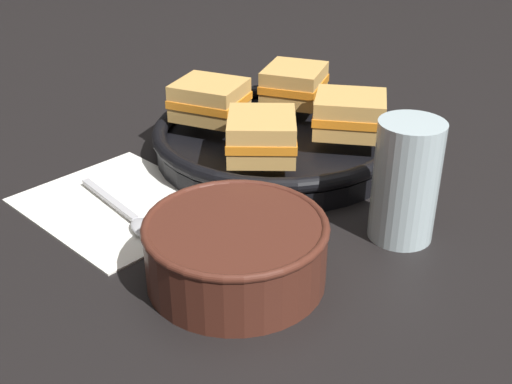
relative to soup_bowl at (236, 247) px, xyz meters
The scene contains 10 objects.
ground_plane 0.13m from the soup_bowl, 135.03° to the left, with size 4.00×4.00×0.00m, color black.
napkin 0.19m from the soup_bowl, behind, with size 0.22×0.19×0.00m.
soup_bowl is the anchor object (origin of this frame).
spoon 0.14m from the soup_bowl, behind, with size 0.16×0.05×0.01m.
skillet 0.27m from the soup_bowl, 119.17° to the left, with size 0.31×0.42×0.04m.
sandwich_near_left 0.18m from the soup_bowl, 122.35° to the left, with size 0.11×0.11×0.05m.
sandwich_near_right 0.28m from the soup_bowl, 100.41° to the left, with size 0.11×0.11×0.05m.
sandwich_far_left 0.36m from the soup_bowl, 117.61° to the left, with size 0.10×0.11×0.05m.
sandwich_far_right 0.29m from the soup_bowl, 136.75° to the left, with size 0.10×0.10×0.05m.
drinking_glass 0.18m from the soup_bowl, 63.26° to the left, with size 0.06×0.06×0.12m.
Camera 1 is at (0.40, -0.45, 0.35)m, focal length 45.00 mm.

